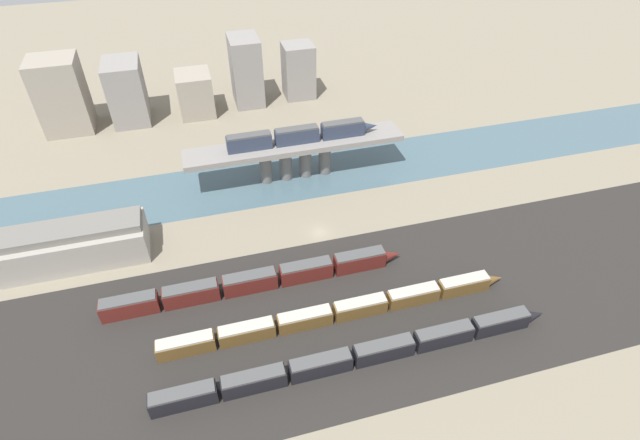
{
  "coord_description": "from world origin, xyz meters",
  "views": [
    {
      "loc": [
        -22.6,
        -82.18,
        75.24
      ],
      "look_at": [
        0.0,
        -0.39,
        4.08
      ],
      "focal_mm": 28.0,
      "sensor_mm": 36.0,
      "label": 1
    }
  ],
  "objects_px": {
    "train_on_bridge": "(301,135)",
    "train_yard_mid": "(339,312)",
    "train_yard_near": "(359,356)",
    "train_yard_far": "(256,281)",
    "warehouse_building": "(74,245)"
  },
  "relations": [
    {
      "from": "train_yard_near",
      "to": "train_yard_far",
      "type": "xyz_separation_m",
      "value": [
        -14.19,
        22.08,
        0.17
      ]
    },
    {
      "from": "train_yard_far",
      "to": "warehouse_building",
      "type": "distance_m",
      "value": 39.65
    },
    {
      "from": "train_yard_far",
      "to": "warehouse_building",
      "type": "height_order",
      "value": "warehouse_building"
    },
    {
      "from": "train_on_bridge",
      "to": "train_yard_far",
      "type": "height_order",
      "value": "train_on_bridge"
    },
    {
      "from": "warehouse_building",
      "to": "train_on_bridge",
      "type": "bearing_deg",
      "value": 18.46
    },
    {
      "from": "train_on_bridge",
      "to": "train_yard_near",
      "type": "xyz_separation_m",
      "value": [
        -4.26,
        -58.14,
        -10.38
      ]
    },
    {
      "from": "train_yard_mid",
      "to": "train_yard_far",
      "type": "bearing_deg",
      "value": 139.53
    },
    {
      "from": "warehouse_building",
      "to": "train_yard_near",
      "type": "bearing_deg",
      "value": -39.19
    },
    {
      "from": "train_yard_near",
      "to": "warehouse_building",
      "type": "distance_m",
      "value": 63.73
    },
    {
      "from": "train_on_bridge",
      "to": "warehouse_building",
      "type": "xyz_separation_m",
      "value": [
        -53.61,
        -17.9,
        -7.84
      ]
    },
    {
      "from": "train_yard_mid",
      "to": "warehouse_building",
      "type": "xyz_separation_m",
      "value": [
        -48.92,
        29.9,
        2.67
      ]
    },
    {
      "from": "train_yard_far",
      "to": "train_on_bridge",
      "type": "bearing_deg",
      "value": 62.9
    },
    {
      "from": "train_yard_mid",
      "to": "warehouse_building",
      "type": "bearing_deg",
      "value": 148.57
    },
    {
      "from": "train_on_bridge",
      "to": "train_yard_mid",
      "type": "height_order",
      "value": "train_on_bridge"
    },
    {
      "from": "train_yard_near",
      "to": "train_yard_mid",
      "type": "xyz_separation_m",
      "value": [
        -0.43,
        10.34,
        -0.13
      ]
    }
  ]
}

